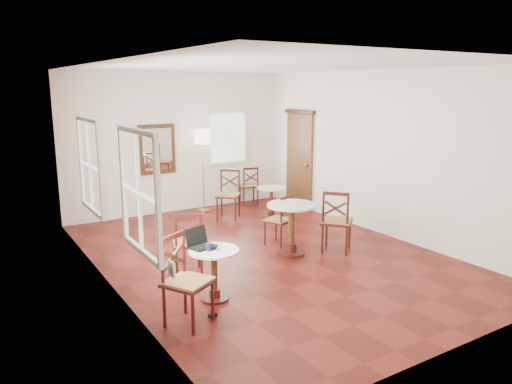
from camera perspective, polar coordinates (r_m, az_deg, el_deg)
ground at (r=8.09m, az=1.13°, el=-7.33°), size 7.00×7.00×0.00m
room_shell at (r=7.86m, az=-0.27°, el=6.26°), size 5.02×7.02×3.01m
cafe_table_near at (r=6.35m, az=-4.89°, el=-8.90°), size 0.64×0.64×0.68m
cafe_table_mid at (r=7.98m, az=4.14°, el=-3.66°), size 0.80×0.80×0.85m
cafe_table_back at (r=10.23m, az=1.80°, el=-0.81°), size 0.61×0.61×0.65m
chair_near_a at (r=7.25m, az=-7.93°, el=-5.88°), size 0.55×0.55×0.94m
chair_near_b at (r=5.76m, az=-8.14°, el=-10.17°), size 0.66×0.66×1.05m
chair_mid_a at (r=8.49m, az=2.76°, el=-3.25°), size 0.53×0.53×0.89m
chair_mid_b at (r=8.22m, az=9.34°, el=-3.35°), size 0.68×0.68×1.05m
chair_back_a at (r=11.42m, az=-0.81°, el=0.77°), size 0.50×0.50×0.88m
chair_back_b at (r=10.18m, az=-3.22°, el=-0.29°), size 0.66×0.66×1.01m
floor_lamp at (r=10.64m, az=-6.24°, el=5.78°), size 0.35×0.35×1.80m
laptop at (r=6.38m, az=-6.55°, el=-5.82°), size 0.40×0.37×0.24m
mouse at (r=6.26m, az=-4.96°, el=-6.53°), size 0.10×0.07×0.03m
navy_mug at (r=6.23m, az=-5.50°, el=-6.38°), size 0.12×0.08×0.09m
water_glass at (r=6.24m, az=-4.26°, el=-6.27°), size 0.06×0.06×0.10m
power_adapter at (r=6.07m, az=-5.08°, el=-14.07°), size 0.10×0.06×0.04m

